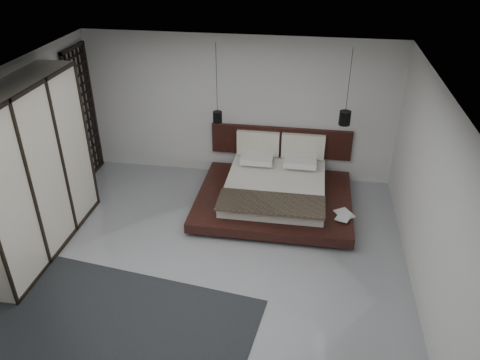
% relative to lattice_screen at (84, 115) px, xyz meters
% --- Properties ---
extents(floor, '(6.00, 6.00, 0.00)m').
position_rel_lattice_screen_xyz_m(floor, '(2.95, -2.45, -1.30)').
color(floor, gray).
rests_on(floor, ground).
extents(ceiling, '(6.00, 6.00, 0.00)m').
position_rel_lattice_screen_xyz_m(ceiling, '(2.95, -2.45, 1.50)').
color(ceiling, white).
rests_on(ceiling, wall_back).
extents(wall_back, '(6.00, 0.00, 6.00)m').
position_rel_lattice_screen_xyz_m(wall_back, '(2.95, 0.55, 0.10)').
color(wall_back, silver).
rests_on(wall_back, floor).
extents(wall_left, '(0.00, 6.00, 6.00)m').
position_rel_lattice_screen_xyz_m(wall_left, '(-0.05, -2.45, 0.10)').
color(wall_left, silver).
rests_on(wall_left, floor).
extents(wall_right, '(0.00, 6.00, 6.00)m').
position_rel_lattice_screen_xyz_m(wall_right, '(5.95, -2.45, 0.10)').
color(wall_right, silver).
rests_on(wall_right, floor).
extents(lattice_screen, '(0.05, 0.90, 2.60)m').
position_rel_lattice_screen_xyz_m(lattice_screen, '(0.00, 0.00, 0.00)').
color(lattice_screen, black).
rests_on(lattice_screen, floor).
extents(bed, '(2.74, 2.38, 1.07)m').
position_rel_lattice_screen_xyz_m(bed, '(3.78, -0.54, -1.01)').
color(bed, black).
rests_on(bed, floor).
extents(book_lower, '(0.38, 0.40, 0.03)m').
position_rel_lattice_screen_xyz_m(book_lower, '(4.91, -1.19, -1.03)').
color(book_lower, '#99724C').
rests_on(book_lower, bed).
extents(book_upper, '(0.31, 0.35, 0.02)m').
position_rel_lattice_screen_xyz_m(book_upper, '(4.89, -1.22, -1.00)').
color(book_upper, '#99724C').
rests_on(book_upper, book_lower).
extents(pendant_left, '(0.17, 0.17, 1.44)m').
position_rel_lattice_screen_xyz_m(pendant_left, '(2.66, -0.11, 0.17)').
color(pendant_left, black).
rests_on(pendant_left, ceiling).
extents(pendant_right, '(0.20, 0.20, 1.33)m').
position_rel_lattice_screen_xyz_m(pendant_right, '(4.91, -0.11, 0.29)').
color(pendant_right, black).
rests_on(pendant_right, ceiling).
extents(wardrobe, '(0.63, 2.70, 2.65)m').
position_rel_lattice_screen_xyz_m(wardrobe, '(0.25, -2.36, 0.02)').
color(wardrobe, beige).
rests_on(wardrobe, floor).
extents(rug, '(4.04, 3.12, 0.02)m').
position_rel_lattice_screen_xyz_m(rug, '(1.91, -4.15, -1.29)').
color(rug, black).
rests_on(rug, floor).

